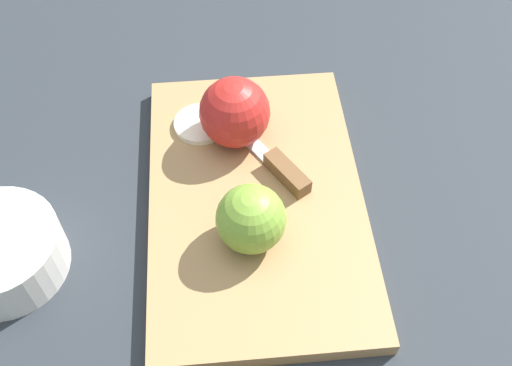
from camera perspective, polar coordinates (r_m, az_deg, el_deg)
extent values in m
plane|color=#282D33|center=(0.68, 0.00, -2.05)|extent=(4.00, 4.00, 0.00)
cube|color=#A37A4C|center=(0.67, 0.00, -1.55)|extent=(0.41, 0.30, 0.02)
sphere|color=olive|center=(0.60, -0.05, -3.47)|extent=(0.07, 0.07, 0.07)
cylinder|color=#EFE5C6|center=(0.60, -0.67, -3.47)|extent=(0.07, 0.01, 0.07)
sphere|color=red|center=(0.69, -2.05, 6.73)|extent=(0.08, 0.08, 0.08)
cylinder|color=#EFE5C6|center=(0.69, -1.80, 7.14)|extent=(0.03, 0.08, 0.08)
cube|color=silver|center=(0.72, -1.38, 4.91)|extent=(0.09, 0.09, 0.00)
cube|color=brown|center=(0.67, 2.98, 0.96)|extent=(0.06, 0.06, 0.02)
cylinder|color=#EFE5C6|center=(0.73, -5.34, 5.62)|extent=(0.06, 0.06, 0.01)
cylinder|color=silver|center=(0.67, -23.12, -6.11)|extent=(0.13, 0.13, 0.05)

